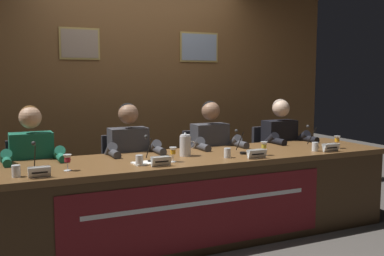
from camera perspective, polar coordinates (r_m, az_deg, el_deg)
ground_plane at (r=4.17m, az=0.00°, el=-13.78°), size 12.00×12.00×0.00m
wall_back_panelled at (r=5.21m, az=-6.47°, el=4.90°), size 4.99×0.14×2.60m
conference_table at (r=3.91m, az=0.71°, el=-7.16°), size 3.79×0.88×0.75m
chair_far_left at (r=4.31m, az=-19.80°, el=-7.64°), size 0.44×0.45×0.88m
panelist_far_left at (r=4.06m, az=-19.70°, el=-4.52°), size 0.51×0.48×1.21m
nameplate_far_left at (r=3.30m, az=-18.94°, el=-5.37°), size 0.15×0.06×0.08m
juice_glass_far_left at (r=3.47m, az=-15.66°, el=-3.90°), size 0.06×0.06×0.12m
water_cup_far_left at (r=3.38m, az=-21.59°, el=-5.23°), size 0.06×0.06×0.08m
microphone_far_left at (r=3.52m, az=-19.42°, el=-4.07°), size 0.06×0.17×0.22m
chair_center_left at (r=4.46m, az=-8.52°, el=-6.83°), size 0.44×0.45×0.88m
panelist_center_left at (r=4.22m, az=-7.82°, el=-3.77°), size 0.51×0.48×1.21m
nameplate_center_left at (r=3.52m, az=-3.99°, el=-4.26°), size 0.16×0.06×0.08m
juice_glass_center_left at (r=3.68m, az=-2.45°, el=-3.05°), size 0.06×0.06×0.12m
water_cup_center_left at (r=3.56m, az=-6.76°, el=-4.21°), size 0.06×0.06×0.08m
microphone_center_left at (r=3.70m, az=-5.46°, el=-3.21°), size 0.06×0.17×0.22m
chair_center_right at (r=4.77m, az=1.62°, el=-5.87°), size 0.44×0.45×0.88m
panelist_center_right at (r=4.55m, az=2.75°, el=-2.97°), size 0.51×0.48×1.21m
nameplate_center_right at (r=3.88m, az=8.28°, el=-3.29°), size 0.17×0.06×0.08m
juice_glass_center_right at (r=4.04m, az=9.20°, el=-2.28°), size 0.06×0.06×0.12m
water_cup_center_right at (r=3.89m, az=4.55°, el=-3.26°), size 0.06×0.06×0.08m
microphone_center_right at (r=4.11m, az=6.28°, el=-2.23°), size 0.06×0.17×0.22m
chair_far_right at (r=5.21m, az=10.26°, el=-4.91°), size 0.44×0.45×0.88m
panelist_far_right at (r=5.01m, az=11.63°, el=-2.21°), size 0.51×0.48×1.21m
nameplate_far_right at (r=4.38m, az=17.34°, el=-2.40°), size 0.17×0.06×0.08m
juice_glass_far_right at (r=4.60m, az=18.07°, el=-1.43°), size 0.06×0.06×0.12m
water_cup_far_right at (r=4.38m, az=15.47°, el=-2.38°), size 0.06×0.06×0.08m
microphone_far_right at (r=4.61m, az=15.23°, el=-1.47°), size 0.06×0.17×0.22m
water_pitcher_central at (r=3.95m, az=-0.85°, el=-2.25°), size 0.15×0.10×0.21m
document_stack_center_left at (r=3.64m, az=-5.90°, el=-4.47°), size 0.22×0.17×0.01m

